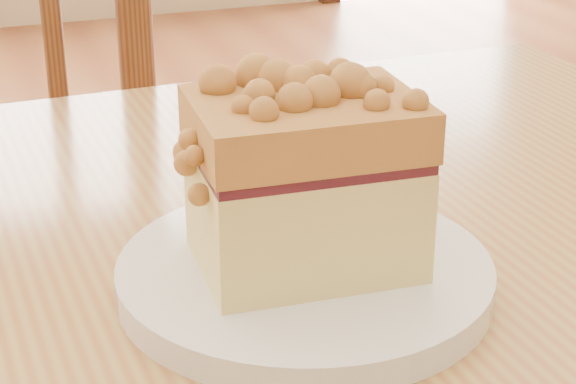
% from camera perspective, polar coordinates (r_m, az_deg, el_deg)
% --- Properties ---
extents(plate, '(0.23, 0.23, 0.02)m').
position_cam_1_polar(plate, '(0.62, 0.96, -4.88)').
color(plate, white).
rests_on(plate, cafe_table_main).
extents(cake_slice, '(0.15, 0.11, 0.12)m').
position_cam_1_polar(cake_slice, '(0.59, 1.03, 1.02)').
color(cake_slice, '#E4CF81').
rests_on(cake_slice, plate).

